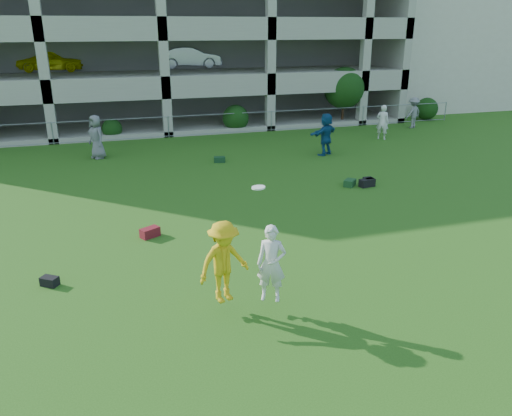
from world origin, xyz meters
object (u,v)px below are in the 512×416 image
object	(u,v)px
bystander_e	(383,122)
bystander_f	(413,113)
bystander_c	(96,137)
parking_garage	(146,23)
bystander_d	(326,134)
stucco_building	(434,37)
crate_d	(369,181)
frisbee_contest	(235,262)

from	to	relation	value
bystander_e	bystander_f	world-z (taller)	bystander_e
bystander_c	parking_garage	size ratio (longest dim) A/B	0.07
bystander_f	bystander_c	bearing A→B (deg)	-14.04
bystander_d	bystander_e	bearing A→B (deg)	177.03
stucco_building	bystander_d	size ratio (longest dim) A/B	8.01
parking_garage	bystander_f	bearing A→B (deg)	-35.18
bystander_c	parking_garage	world-z (taller)	parking_garage
stucco_building	bystander_e	world-z (taller)	stucco_building
stucco_building	bystander_f	xyz separation A→B (m)	(-8.48, -10.54, -4.09)
bystander_f	crate_d	distance (m)	12.74
bystander_c	bystander_f	world-z (taller)	bystander_c
parking_garage	bystander_e	bearing A→B (deg)	-48.61
bystander_d	crate_d	distance (m)	5.08
bystander_c	bystander_e	world-z (taller)	bystander_c
crate_d	bystander_c	bearing A→B (deg)	143.13
bystander_e	parking_garage	xyz separation A→B (m)	(-11.07, 12.56, 5.09)
bystander_f	frisbee_contest	distance (m)	23.06
bystander_f	parking_garage	distance (m)	18.49
bystander_d	parking_garage	distance (m)	17.04
bystander_f	parking_garage	xyz separation A→B (m)	(-14.53, 10.24, 5.11)
bystander_c	bystander_f	xyz separation A→B (m)	(18.32, 2.11, -0.10)
bystander_d	frisbee_contest	xyz separation A→B (m)	(-7.74, -12.33, 0.20)
bystander_e	parking_garage	bearing A→B (deg)	-6.29
bystander_c	bystander_d	world-z (taller)	bystander_c
bystander_e	crate_d	bearing A→B (deg)	98.72
parking_garage	frisbee_contest	bearing A→B (deg)	-92.32
stucco_building	bystander_c	xyz separation A→B (m)	(-26.80, -12.65, -3.99)
bystander_f	parking_garage	world-z (taller)	parking_garage
frisbee_contest	crate_d	bearing A→B (deg)	45.09
stucco_building	bystander_c	bearing A→B (deg)	-154.72
bystander_e	bystander_f	bearing A→B (deg)	-103.87
crate_d	stucco_building	bearing A→B (deg)	50.20
frisbee_contest	bystander_f	bearing A→B (deg)	47.33
bystander_c	crate_d	world-z (taller)	bystander_c
bystander_e	bystander_f	size ratio (longest dim) A/B	1.02
stucco_building	frisbee_contest	distance (m)	36.77
bystander_f	crate_d	world-z (taller)	bystander_f
stucco_building	parking_garage	xyz separation A→B (m)	(-23.01, -0.30, 1.01)
bystander_c	bystander_d	distance (m)	10.73
bystander_e	crate_d	size ratio (longest dim) A/B	5.31
stucco_building	bystander_e	xyz separation A→B (m)	(-11.94, -12.86, -4.07)
bystander_d	bystander_f	distance (m)	9.14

